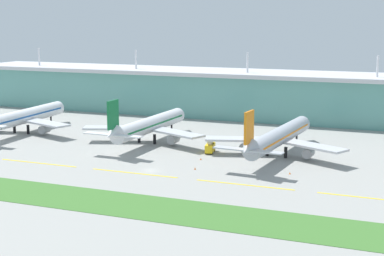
# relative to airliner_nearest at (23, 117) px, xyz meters

# --- Properties ---
(ground_plane) EXTENTS (600.00, 600.00, 0.00)m
(ground_plane) POSITION_rel_airliner_nearest_xyz_m (73.53, -35.68, -6.44)
(ground_plane) COLOR gray
(terminal_building) EXTENTS (288.00, 34.00, 30.22)m
(terminal_building) POSITION_rel_airliner_nearest_xyz_m (73.53, 70.87, 4.37)
(terminal_building) COLOR #5B9E93
(terminal_building) RESTS_ON ground
(airliner_nearest) EXTENTS (48.75, 60.36, 18.90)m
(airliner_nearest) POSITION_rel_airliner_nearest_xyz_m (0.00, 0.00, 0.00)
(airliner_nearest) COLOR white
(airliner_nearest) RESTS_ON ground
(airliner_near_middle) EXTENTS (48.78, 59.39, 18.90)m
(airliner_near_middle) POSITION_rel_airliner_nearest_xyz_m (55.05, 1.26, -0.00)
(airliner_near_middle) COLOR silver
(airliner_near_middle) RESTS_ON ground
(airliner_far_middle) EXTENTS (48.64, 64.05, 18.90)m
(airliner_far_middle) POSITION_rel_airliner_nearest_xyz_m (104.54, -2.36, 0.00)
(airliner_far_middle) COLOR #ADB2BC
(airliner_far_middle) RESTS_ON ground
(taxiway_stripe_mid_west) EXTENTS (28.00, 0.70, 0.04)m
(taxiway_stripe_mid_west) POSITION_rel_airliner_nearest_xyz_m (36.53, -40.42, -6.42)
(taxiway_stripe_mid_west) COLOR yellow
(taxiway_stripe_mid_west) RESTS_ON ground
(taxiway_stripe_centre) EXTENTS (28.00, 0.70, 0.04)m
(taxiway_stripe_centre) POSITION_rel_airliner_nearest_xyz_m (70.53, -40.42, -6.42)
(taxiway_stripe_centre) COLOR yellow
(taxiway_stripe_centre) RESTS_ON ground
(taxiway_stripe_mid_east) EXTENTS (28.00, 0.70, 0.04)m
(taxiway_stripe_mid_east) POSITION_rel_airliner_nearest_xyz_m (104.53, -40.42, -6.42)
(taxiway_stripe_mid_east) COLOR yellow
(taxiway_stripe_mid_east) RESTS_ON ground
(taxiway_stripe_east) EXTENTS (28.00, 0.70, 0.04)m
(taxiway_stripe_east) POSITION_rel_airliner_nearest_xyz_m (138.53, -40.42, -6.42)
(taxiway_stripe_east) COLOR yellow
(taxiway_stripe_east) RESTS_ON ground
(grass_verge) EXTENTS (300.00, 18.00, 0.10)m
(grass_verge) POSITION_rel_airliner_nearest_xyz_m (73.53, -68.35, -6.39)
(grass_verge) COLOR #3D702D
(grass_verge) RESTS_ON ground
(fuel_truck) EXTENTS (3.93, 7.56, 4.95)m
(fuel_truck) POSITION_rel_airliner_nearest_xyz_m (81.86, -5.88, -4.18)
(fuel_truck) COLOR gold
(fuel_truck) RESTS_ON ground
(safety_cone_left_wingtip) EXTENTS (0.56, 0.56, 0.70)m
(safety_cone_left_wingtip) POSITION_rel_airliner_nearest_xyz_m (82.80, -17.24, -6.09)
(safety_cone_left_wingtip) COLOR orange
(safety_cone_left_wingtip) RESTS_ON ground
(safety_cone_nose_front) EXTENTS (0.56, 0.56, 0.70)m
(safety_cone_nose_front) POSITION_rel_airliner_nearest_xyz_m (85.63, -29.60, -6.09)
(safety_cone_nose_front) COLOR orange
(safety_cone_nose_front) RESTS_ON ground
(safety_cone_right_wingtip) EXTENTS (0.56, 0.56, 0.70)m
(safety_cone_right_wingtip) POSITION_rel_airliner_nearest_xyz_m (113.58, -24.37, -6.09)
(safety_cone_right_wingtip) COLOR orange
(safety_cone_right_wingtip) RESTS_ON ground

